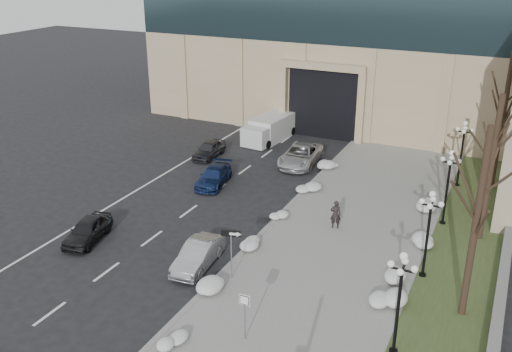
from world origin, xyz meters
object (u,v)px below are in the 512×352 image
Objects in this scene: one_way_sign at (234,240)px; lamppost_c at (449,177)px; car_e at (209,149)px; pedestrian at (336,214)px; car_a at (88,230)px; lamppost_b at (429,223)px; car_c at (214,176)px; lamppost_d at (463,145)px; box_truck at (271,129)px; keep_sign at (245,307)px; car_d at (301,155)px; lamppost_a at (400,290)px; car_b at (198,255)px.

lamppost_c is at bearing 34.25° from one_way_sign.
car_e is 15.08m from pedestrian.
lamppost_b reaches higher than car_a.
car_c is 17.17m from lamppost_d.
lamppost_d is (5.66, 9.88, 2.09)m from pedestrian.
pedestrian is at bearing -47.37° from box_truck.
lamppost_c is (8.48, 10.79, 0.80)m from one_way_sign.
lamppost_b is at bearing -33.61° from car_e.
keep_sign reaches higher than car_e.
lamppost_c reaches higher than car_d.
lamppost_b is 1.00× the size of lamppost_c.
lamppost_c reaches higher than pedestrian.
lamppost_d reaches higher than pedestrian.
lamppost_a is (8.48, -2.21, 0.80)m from one_way_sign.
car_e is at bearing -47.06° from pedestrian.
lamppost_a reaches higher than car_e.
car_c is 12.62m from one_way_sign.
car_d is at bearing -39.04° from box_truck.
car_d is at bearing -177.20° from lamppost_d.
lamppost_c is at bearing -16.51° from car_e.
box_truck is at bearing -69.56° from pedestrian.
box_truck is at bearing 146.83° from lamppost_c.
car_b is at bearing 136.39° from keep_sign.
lamppost_a and lamppost_c have the same top height.
box_truck reaches higher than car_a.
car_b is 1.48× the size of one_way_sign.
one_way_sign is at bearing -66.21° from car_c.
lamppost_b is 1.00× the size of lamppost_d.
keep_sign is (9.63, -14.43, 1.07)m from car_c.
lamppost_d is (16.03, -3.98, 2.09)m from box_truck.
car_a is 0.81× the size of lamppost_d.
car_b is 2.35× the size of pedestrian.
car_b is 0.86× the size of lamppost_a.
keep_sign is (-0.22, -11.49, 0.70)m from pedestrian.
car_b is 2.84m from one_way_sign.
box_truck is 2.38× the size of one_way_sign.
car_a is 15.06m from car_e.
lamppost_a is (11.47, -18.94, 2.32)m from car_d.
car_e reaches higher than car_c.
car_e is at bearing 121.83° from keep_sign.
car_c is 0.64× the size of box_truck.
car_b is at bearing 37.69° from pedestrian.
car_c is 16.83m from lamppost_b.
car_d is at bearing 86.83° from car_b.
one_way_sign is 1.20× the size of keep_sign.
car_e is at bearing 80.19° from car_a.
lamppost_b is (11.47, -12.44, 2.32)m from car_d.
pedestrian is 8.03m from one_way_sign.
box_truck is 22.60m from one_way_sign.
keep_sign is at bearing -162.35° from lamppost_a.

